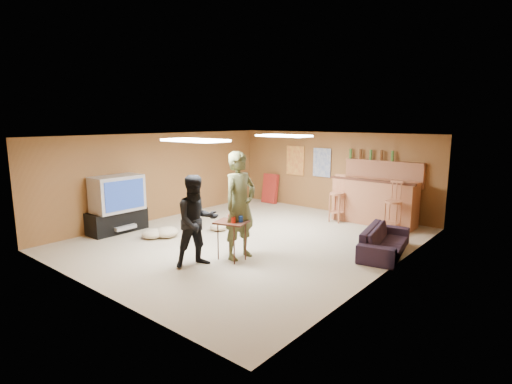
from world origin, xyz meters
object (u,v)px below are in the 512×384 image
Objects in this scene: person_black at (197,221)px; person_olive at (240,206)px; bar_counter at (374,202)px; tray_table at (232,241)px; tv_body at (117,193)px; sofa at (385,241)px.

person_olive is at bearing 0.94° from person_black.
tray_table is at bearing -102.43° from bar_counter.
bar_counter is at bearing 7.76° from person_black.
tray_table is at bearing 5.28° from tv_body.
person_olive is at bearing 8.53° from tv_body.
sofa is at bearing 46.56° from tray_table.
person_black is at bearing 128.97° from sofa.
person_olive reaches higher than tray_table.
person_black reaches higher than tray_table.
tv_body is at bearing -174.72° from tray_table.
person_olive reaches higher than tv_body.
person_black is 3.59m from sofa.
person_black is 0.93× the size of sofa.
person_olive is 1.23× the size of person_black.
tv_body is at bearing -133.00° from bar_counter.
person_black is 2.23× the size of tray_table.
tv_body reaches higher than bar_counter.
tv_body is 6.09m from bar_counter.
tv_body is 0.68× the size of person_black.
tv_body reaches higher than sofa.
bar_counter reaches higher than tray_table.
tray_table is (-2.01, -2.13, 0.11)m from sofa.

